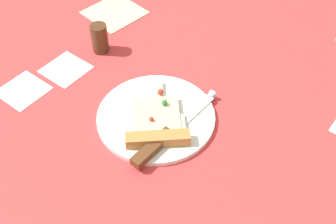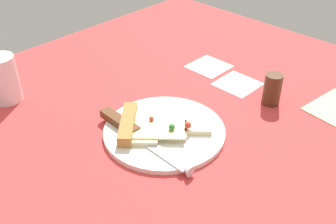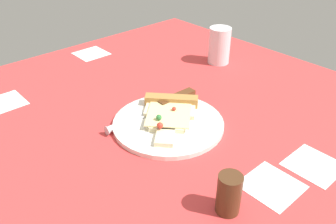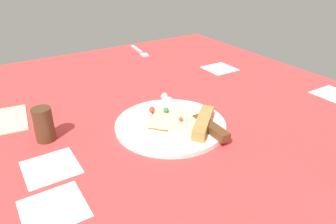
# 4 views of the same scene
# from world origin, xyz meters

# --- Properties ---
(ground_plane) EXTENTS (1.16, 1.16, 0.03)m
(ground_plane) POSITION_xyz_m (0.00, 0.00, -0.01)
(ground_plane) COLOR #D13838
(ground_plane) RESTS_ON ground
(plate) EXTENTS (0.24, 0.24, 0.01)m
(plate) POSITION_xyz_m (0.05, 0.03, 0.01)
(plate) COLOR white
(plate) RESTS_ON ground_plane
(pizza_slice) EXTENTS (0.18, 0.17, 0.03)m
(pizza_slice) POSITION_xyz_m (0.07, 0.05, 0.02)
(pizza_slice) COLOR beige
(pizza_slice) RESTS_ON plate
(knife) EXTENTS (0.24, 0.03, 0.02)m
(knife) POSITION_xyz_m (0.08, 0.09, 0.02)
(knife) COLOR silver
(knife) RESTS_ON plate
(drinking_glass) EXTENTS (0.06, 0.06, 0.10)m
(drinking_glass) POSITION_xyz_m (0.39, 0.18, 0.05)
(drinking_glass) COLOR white
(drinking_glass) RESTS_ON ground_plane
(pepper_shaker) EXTENTS (0.04, 0.04, 0.07)m
(pepper_shaker) POSITION_xyz_m (-0.04, -0.20, 0.03)
(pepper_shaker) COLOR #4C2D19
(pepper_shaker) RESTS_ON ground_plane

